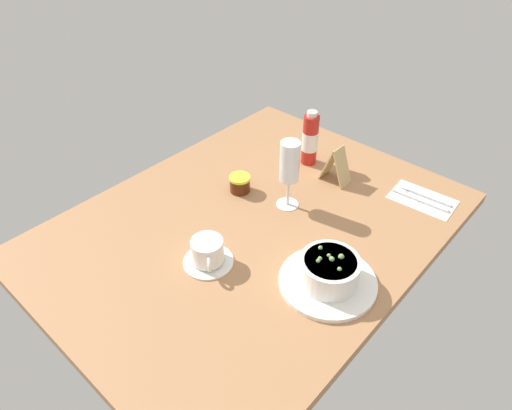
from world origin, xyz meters
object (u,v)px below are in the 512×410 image
object	(u,v)px
sauce_bottle_red	(310,139)
porridge_bowl	(329,273)
coffee_cup	(208,253)
menu_card	(336,165)
cutlery_setting	(421,198)
wine_glass	(289,165)
jam_jar	(240,184)

from	to	relation	value
sauce_bottle_red	porridge_bowl	bearing A→B (deg)	-138.09
porridge_bowl	sauce_bottle_red	world-z (taller)	sauce_bottle_red
coffee_cup	sauce_bottle_red	size ratio (longest dim) A/B	0.70
porridge_bowl	menu_card	xyz separation A→B (cm)	(35.47, 22.33, 2.06)
cutlery_setting	sauce_bottle_red	size ratio (longest dim) A/B	1.05
wine_glass	menu_card	distance (cm)	20.53
wine_glass	jam_jar	xyz separation A→B (cm)	(-4.17, 14.48, -10.90)
wine_glass	menu_card	size ratio (longest dim) A/B	1.79
cutlery_setting	coffee_cup	distance (cm)	64.26
sauce_bottle_red	menu_card	size ratio (longest dim) A/B	1.57
wine_glass	menu_card	bearing A→B (deg)	-9.66
porridge_bowl	menu_card	distance (cm)	41.96
sauce_bottle_red	cutlery_setting	bearing A→B (deg)	-80.15
wine_glass	porridge_bowl	bearing A→B (deg)	-123.31
cutlery_setting	wine_glass	distance (cm)	40.79
cutlery_setting	sauce_bottle_red	distance (cm)	37.14
jam_jar	coffee_cup	bearing A→B (deg)	-151.30
cutlery_setting	coffee_cup	world-z (taller)	coffee_cup
menu_card	porridge_bowl	bearing A→B (deg)	-147.81
menu_card	sauce_bottle_red	bearing A→B (deg)	76.95
sauce_bottle_red	jam_jar	bearing A→B (deg)	167.56
coffee_cup	wine_glass	distance (cm)	32.22
sauce_bottle_red	menu_card	xyz separation A→B (cm)	(-2.78, -12.00, -2.69)
wine_glass	cutlery_setting	bearing A→B (deg)	-44.19
cutlery_setting	jam_jar	xyz separation A→B (cm)	(-31.86, 41.39, 2.27)
sauce_bottle_red	wine_glass	bearing A→B (deg)	-157.68
porridge_bowl	menu_card	world-z (taller)	menu_card
porridge_bowl	sauce_bottle_red	xyz separation A→B (cm)	(38.25, 34.33, 4.75)
coffee_cup	menu_card	xyz separation A→B (cm)	(49.27, -3.21, 2.31)
wine_glass	sauce_bottle_red	size ratio (longest dim) A/B	1.14
coffee_cup	porridge_bowl	bearing A→B (deg)	-61.60
porridge_bowl	coffee_cup	bearing A→B (deg)	118.40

